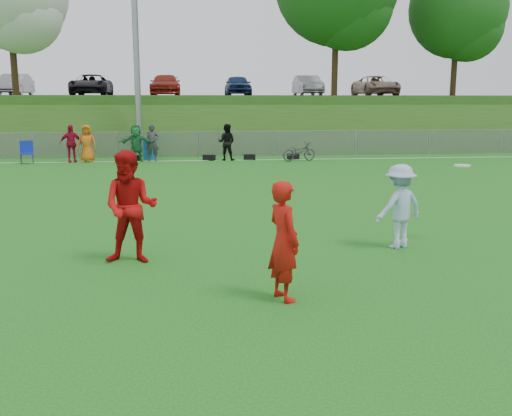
{
  "coord_description": "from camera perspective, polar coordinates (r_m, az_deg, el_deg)",
  "views": [
    {
      "loc": [
        -0.61,
        -8.69,
        2.74
      ],
      "look_at": [
        0.5,
        0.5,
        1.0
      ],
      "focal_mm": 40.0,
      "sensor_mm": 36.0,
      "label": 1
    }
  ],
  "objects": [
    {
      "name": "spectator_row",
      "position": [
        26.85,
        -11.72,
        6.38
      ],
      "size": [
        8.1,
        0.87,
        1.69
      ],
      "color": "#A90B2A",
      "rests_on": "ground"
    },
    {
      "name": "sideline_far",
      "position": [
        26.83,
        -5.56,
        4.75
      ],
      "size": [
        60.0,
        0.1,
        0.01
      ],
      "primitive_type": "cube",
      "color": "white",
      "rests_on": "ground"
    },
    {
      "name": "berm",
      "position": [
        39.71,
        -6.07,
        8.8
      ],
      "size": [
        120.0,
        18.0,
        3.0
      ],
      "primitive_type": "cube",
      "color": "#265317",
      "rests_on": "ground"
    },
    {
      "name": "player_blue",
      "position": [
        11.03,
        14.14,
        0.16
      ],
      "size": [
        1.17,
        0.93,
        1.59
      ],
      "primitive_type": "imported",
      "rotation": [
        0.0,
        0.0,
        3.53
      ],
      "color": "#A7C0E8",
      "rests_on": "ground"
    },
    {
      "name": "recycling_bin",
      "position": [
        27.84,
        -10.57,
        5.8
      ],
      "size": [
        0.7,
        0.7,
        0.95
      ],
      "primitive_type": "cylinder",
      "rotation": [
        0.0,
        0.0,
        -0.1
      ],
      "color": "#0F54A9",
      "rests_on": "ground"
    },
    {
      "name": "light_pole",
      "position": [
        29.85,
        -12.01,
        18.06
      ],
      "size": [
        1.2,
        0.4,
        12.15
      ],
      "color": "gray",
      "rests_on": "ground"
    },
    {
      "name": "gear_bags",
      "position": [
        26.96,
        -3.44,
        5.07
      ],
      "size": [
        8.12,
        0.54,
        0.26
      ],
      "color": "black",
      "rests_on": "ground"
    },
    {
      "name": "bicycle",
      "position": [
        26.49,
        4.33,
        5.64
      ],
      "size": [
        1.79,
        1.13,
        0.89
      ],
      "primitive_type": "imported",
      "rotation": [
        0.0,
        0.0,
        1.92
      ],
      "color": "#2D2D2F",
      "rests_on": "ground"
    },
    {
      "name": "car_row",
      "position": [
        40.7,
        -7.84,
        12.07
      ],
      "size": [
        32.04,
        5.18,
        1.44
      ],
      "color": "white",
      "rests_on": "parking_lot"
    },
    {
      "name": "frisbee",
      "position": [
        11.8,
        19.93,
        4.01
      ],
      "size": [
        0.31,
        0.31,
        0.03
      ],
      "color": "white",
      "rests_on": "ground"
    },
    {
      "name": "fence",
      "position": [
        28.77,
        -5.68,
        6.42
      ],
      "size": [
        58.0,
        0.06,
        1.3
      ],
      "color": "gray",
      "rests_on": "ground"
    },
    {
      "name": "ground",
      "position": [
        9.13,
        -2.75,
        -6.83
      ],
      "size": [
        120.0,
        120.0,
        0.0
      ],
      "primitive_type": "plane",
      "color": "#135D14",
      "rests_on": "ground"
    },
    {
      "name": "player_red_left",
      "position": [
        7.88,
        2.79,
        -3.31
      ],
      "size": [
        0.6,
        0.72,
        1.68
      ],
      "primitive_type": "imported",
      "rotation": [
        0.0,
        0.0,
        1.95
      ],
      "color": "#B4130C",
      "rests_on": "ground"
    },
    {
      "name": "parking_lot",
      "position": [
        41.69,
        -6.15,
        11.01
      ],
      "size": [
        120.0,
        12.0,
        0.1
      ],
      "primitive_type": "cube",
      "color": "black",
      "rests_on": "berm"
    },
    {
      "name": "tree_green_far",
      "position": [
        38.81,
        19.78,
        17.78
      ],
      "size": [
        5.88,
        5.88,
        8.19
      ],
      "color": "black",
      "rests_on": "berm"
    },
    {
      "name": "camp_chair",
      "position": [
        27.41,
        -21.93,
        4.76
      ],
      "size": [
        0.66,
        0.67,
        1.01
      ],
      "rotation": [
        0.0,
        0.0,
        0.21
      ],
      "color": "#1024B0",
      "rests_on": "ground"
    },
    {
      "name": "player_red_center",
      "position": [
        9.9,
        -12.42,
        0.06
      ],
      "size": [
        1.02,
        0.85,
        1.93
      ],
      "primitive_type": "imported",
      "rotation": [
        0.0,
        0.0,
        -0.13
      ],
      "color": "#B80C0D",
      "rests_on": "ground"
    }
  ]
}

